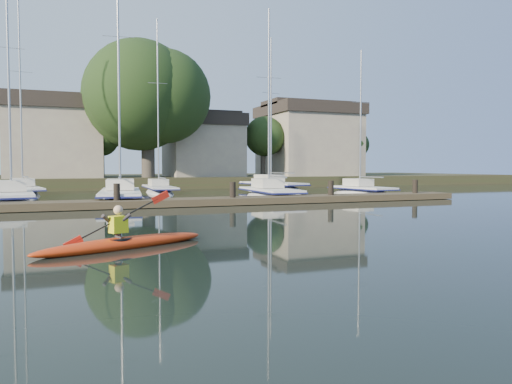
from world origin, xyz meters
name	(u,v)px	position (x,y,z in m)	size (l,w,h in m)	color
ground	(300,248)	(0.00, 0.00, 0.00)	(160.00, 160.00, 0.00)	black
kayak	(123,241)	(-4.15, 1.55, 0.18)	(4.60, 2.47, 1.52)	#B8280E
dock	(177,202)	(0.00, 14.00, 0.20)	(34.00, 2.00, 1.80)	#4E412C
sailboat_1	(12,207)	(-8.04, 18.86, -0.20)	(2.91, 9.07, 14.60)	white
sailboat_2	(120,206)	(-2.39, 18.00, -0.20)	(3.48, 9.94, 16.12)	white
sailboat_3	(270,201)	(6.83, 17.89, -0.20)	(2.61, 8.34, 13.28)	white
sailboat_4	(361,198)	(14.32, 18.89, -0.19)	(2.58, 6.87, 11.43)	white
sailboat_5	(23,198)	(-7.97, 27.06, -0.18)	(3.46, 9.14, 14.78)	white
sailboat_6	(159,195)	(1.39, 26.39, -0.16)	(2.28, 8.98, 14.16)	white
sailboat_7	(272,193)	(11.16, 27.45, -0.21)	(3.97, 9.10, 14.23)	white
shore	(136,154)	(1.61, 40.29, 3.23)	(90.00, 25.25, 12.75)	#2C381C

